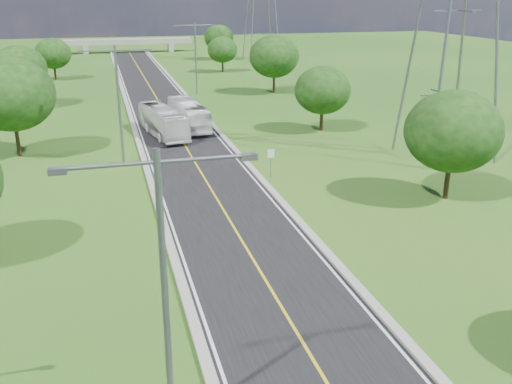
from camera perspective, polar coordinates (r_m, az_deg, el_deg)
The scene contains 19 objects.
ground at distance 65.71m, azimuth -8.47°, elevation 6.84°, with size 260.00×260.00×0.00m, color #1F5116.
road at distance 71.54m, azimuth -9.08°, elevation 7.87°, with size 8.00×150.00×0.06m, color black.
curb_left at distance 71.21m, azimuth -12.51°, elevation 7.66°, with size 0.50×150.00×0.22m, color gray.
curb_right at distance 72.08m, azimuth -5.70°, elevation 8.17°, with size 0.50×150.00×0.22m, color gray.
speed_limit_sign at distance 45.35m, azimuth 1.49°, elevation 3.39°, with size 0.55×0.09×2.40m.
overpass at distance 144.40m, azimuth -12.63°, elevation 14.41°, with size 30.00×3.00×3.20m.
streetlight_near_left at distance 17.82m, azimuth -9.20°, elevation -8.37°, with size 5.90×0.25×10.00m.
streetlight_mid_left at distance 49.45m, azimuth -13.60°, elevation 9.38°, with size 5.90×0.25×10.00m.
streetlight_far_right at distance 83.23m, azimuth -6.06°, elevation 13.74°, with size 5.90×0.25×10.00m.
tree_lc at distance 54.96m, azimuth -23.29°, elevation 8.94°, with size 7.56×7.56×8.79m.
tree_ld at distance 78.87m, azimuth -22.58°, elevation 11.35°, with size 6.72×6.72×7.82m.
tree_le at distance 102.46m, azimuth -19.64°, elevation 12.92°, with size 5.88×5.88×6.84m.
tree_rb at distance 42.06m, azimuth 19.10°, elevation 5.75°, with size 6.72×6.72×7.82m.
tree_rc at distance 60.85m, azimuth 6.67°, elevation 10.07°, with size 5.88×5.88×6.84m.
tree_rd at distance 83.85m, azimuth 1.83°, elevation 13.41°, with size 7.14×7.14×8.30m.
tree_re at distance 106.50m, azimuth -3.39°, elevation 14.02°, with size 5.46×5.46×6.35m.
tree_rf at distance 126.66m, azimuth -3.74°, elevation 15.17°, with size 6.30×6.30×7.33m.
bus_outbound at distance 62.42m, azimuth -6.79°, elevation 7.70°, with size 2.49×10.65×2.97m, color white.
bus_inbound at distance 59.57m, azimuth -9.31°, elevation 7.01°, with size 2.49×10.63×2.96m, color white.
Camera 1 is at (-7.35, -3.73, 14.21)m, focal length 40.00 mm.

